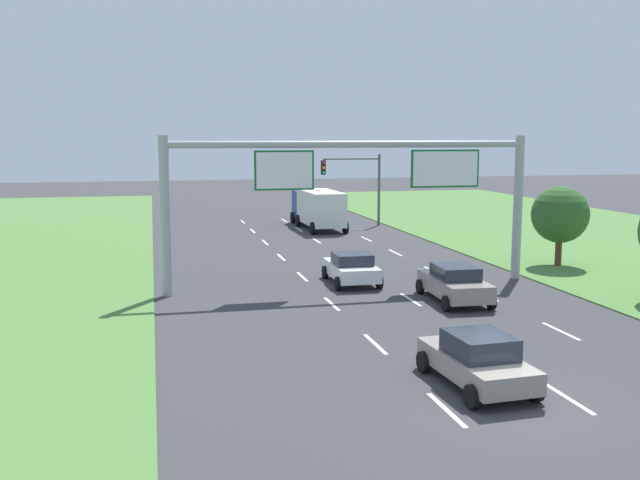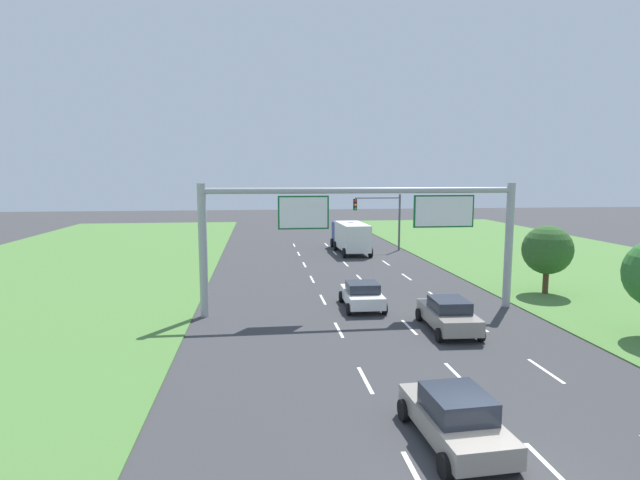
% 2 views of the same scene
% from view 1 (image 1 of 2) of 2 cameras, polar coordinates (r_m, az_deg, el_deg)
% --- Properties ---
extents(ground_plane, '(200.00, 200.00, 0.00)m').
position_cam_1_polar(ground_plane, '(19.78, 14.85, -12.56)').
color(ground_plane, '#38383A').
extents(lane_dashes_inner_left, '(0.14, 62.40, 0.01)m').
position_cam_1_polar(lane_dashes_inner_left, '(29.95, 0.95, -5.13)').
color(lane_dashes_inner_left, white).
rests_on(lane_dashes_inner_left, ground_plane).
extents(lane_dashes_inner_right, '(0.14, 62.40, 0.01)m').
position_cam_1_polar(lane_dashes_inner_right, '(30.97, 7.26, -4.74)').
color(lane_dashes_inner_right, white).
rests_on(lane_dashes_inner_right, ground_plane).
extents(lane_dashes_slip, '(0.14, 62.40, 0.01)m').
position_cam_1_polar(lane_dashes_slip, '(32.35, 13.09, -4.34)').
color(lane_dashes_slip, white).
rests_on(lane_dashes_slip, ground_plane).
extents(car_near_red, '(2.33, 4.53, 1.57)m').
position_cam_1_polar(car_near_red, '(30.79, 10.71, -3.39)').
color(car_near_red, gray).
rests_on(car_near_red, ground_plane).
extents(car_lead_silver, '(2.25, 3.97, 1.48)m').
position_cam_1_polar(car_lead_silver, '(33.92, 2.54, -2.25)').
color(car_lead_silver, white).
rests_on(car_lead_silver, ground_plane).
extents(car_mid_lane, '(2.26, 4.17, 1.54)m').
position_cam_1_polar(car_mid_lane, '(20.62, 12.48, -9.34)').
color(car_mid_lane, gray).
rests_on(car_mid_lane, ground_plane).
extents(box_truck, '(2.82, 8.30, 2.91)m').
position_cam_1_polar(box_truck, '(54.32, -0.18, 2.64)').
color(box_truck, navy).
rests_on(box_truck, ground_plane).
extents(sign_gantry, '(17.24, 0.44, 7.00)m').
position_cam_1_polar(sign_gantry, '(32.80, 3.04, 4.66)').
color(sign_gantry, '#9EA0A5').
rests_on(sign_gantry, ground_plane).
extents(traffic_light_mast, '(4.76, 0.49, 5.60)m').
position_cam_1_polar(traffic_light_mast, '(55.58, 2.85, 5.08)').
color(traffic_light_mast, '#47494F').
rests_on(traffic_light_mast, ground_plane).
extents(roadside_tree_far, '(3.04, 3.04, 4.34)m').
position_cam_1_polar(roadside_tree_far, '(40.23, 18.66, 1.93)').
color(roadside_tree_far, '#513823').
rests_on(roadside_tree_far, ground_plane).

